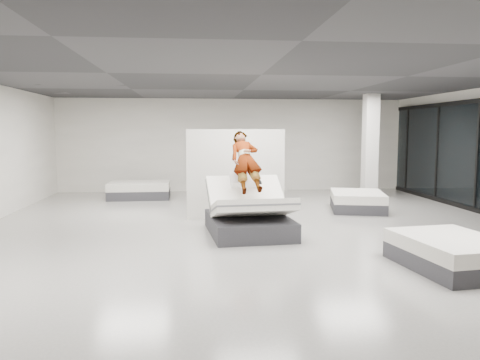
% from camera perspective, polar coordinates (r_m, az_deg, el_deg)
% --- Properties ---
extents(room, '(14.00, 14.04, 3.20)m').
position_cam_1_polar(room, '(9.43, 2.60, 3.00)').
color(room, '#AEABA5').
rests_on(room, ground).
extents(hero_bed, '(1.74, 2.21, 1.25)m').
position_cam_1_polar(hero_bed, '(9.52, 1.09, -4.23)').
color(hero_bed, '#323136').
rests_on(hero_bed, floor).
extents(person, '(0.73, 1.48, 1.48)m').
position_cam_1_polar(person, '(9.71, 0.72, 1.08)').
color(person, slate).
rests_on(person, hero_bed).
extents(remote, '(0.06, 0.15, 0.08)m').
position_cam_1_polar(remote, '(9.44, 2.45, -0.26)').
color(remote, black).
rests_on(remote, person).
extents(divider_panel, '(2.35, 0.16, 2.13)m').
position_cam_1_polar(divider_panel, '(11.16, -0.51, 0.73)').
color(divider_panel, silver).
rests_on(divider_panel, floor).
extents(flat_bed_right_far, '(1.68, 2.01, 0.48)m').
position_cam_1_polar(flat_bed_right_far, '(12.80, 14.10, -2.50)').
color(flat_bed_right_far, '#323136').
rests_on(flat_bed_right_far, floor).
extents(flat_bed_right_near, '(1.54, 1.92, 0.49)m').
position_cam_1_polar(flat_bed_right_near, '(7.89, 24.51, -8.11)').
color(flat_bed_right_near, '#323136').
rests_on(flat_bed_right_near, floor).
extents(flat_bed_left_far, '(1.87, 1.41, 0.51)m').
position_cam_1_polar(flat_bed_left_far, '(14.95, -12.14, -1.20)').
color(flat_bed_left_far, '#323136').
rests_on(flat_bed_left_far, floor).
extents(column, '(0.40, 0.40, 3.20)m').
position_cam_1_polar(column, '(14.82, 15.58, 3.88)').
color(column, silver).
rests_on(column, floor).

